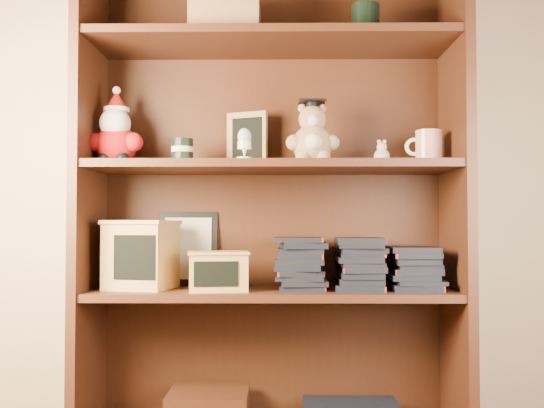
{
  "coord_description": "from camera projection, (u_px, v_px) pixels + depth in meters",
  "views": [
    {
      "loc": [
        -0.18,
        -0.72,
        0.75
      ],
      "look_at": [
        -0.2,
        1.3,
        0.82
      ],
      "focal_mm": 42.0,
      "sensor_mm": 36.0,
      "label": 1
    }
  ],
  "objects": [
    {
      "name": "book_stack_right",
      "position": [
        414.0,
        269.0,
        2.01
      ],
      "size": [
        0.14,
        0.2,
        0.13
      ],
      "color": "black",
      "rests_on": "shelf_lower"
    },
    {
      "name": "shelf_lower",
      "position": [
        272.0,
        293.0,
        2.02
      ],
      "size": [
        1.14,
        0.33,
        0.02
      ],
      "color": "#412012",
      "rests_on": "ground"
    },
    {
      "name": "bookcase",
      "position": [
        271.0,
        217.0,
        2.07
      ],
      "size": [
        1.2,
        0.35,
        1.6
      ],
      "color": "#412012",
      "rests_on": "ground"
    },
    {
      "name": "pink_figurine",
      "position": [
        382.0,
        154.0,
        2.03
      ],
      "size": [
        0.05,
        0.05,
        0.08
      ],
      "color": "beige",
      "rests_on": "shelf_upper"
    },
    {
      "name": "grad_teddy_bear",
      "position": [
        312.0,
        139.0,
        2.02
      ],
      "size": [
        0.17,
        0.15,
        0.21
      ],
      "color": "tan",
      "rests_on": "shelf_upper"
    },
    {
      "name": "chalkboard_plaque",
      "position": [
        247.0,
        140.0,
        2.15
      ],
      "size": [
        0.14,
        0.11,
        0.18
      ],
      "color": "#9E7547",
      "rests_on": "shelf_upper"
    },
    {
      "name": "teachers_tin",
      "position": [
        182.0,
        151.0,
        2.03
      ],
      "size": [
        0.07,
        0.07,
        0.08
      ],
      "color": "black",
      "rests_on": "shelf_upper"
    },
    {
      "name": "certificate_frame",
      "position": [
        188.0,
        248.0,
        2.16
      ],
      "size": [
        0.2,
        0.05,
        0.25
      ],
      "color": "black",
      "rests_on": "shelf_lower"
    },
    {
      "name": "santa_plush",
      "position": [
        116.0,
        134.0,
        2.03
      ],
      "size": [
        0.18,
        0.13,
        0.26
      ],
      "color": "#A50F0F",
      "rests_on": "shelf_upper"
    },
    {
      "name": "treats_box",
      "position": [
        141.0,
        254.0,
        2.02
      ],
      "size": [
        0.24,
        0.24,
        0.22
      ],
      "color": "tan",
      "rests_on": "shelf_lower"
    },
    {
      "name": "shelf_upper",
      "position": [
        272.0,
        167.0,
        2.03
      ],
      "size": [
        1.14,
        0.33,
        0.02
      ],
      "color": "#412012",
      "rests_on": "ground"
    },
    {
      "name": "egg_cup",
      "position": [
        244.0,
        143.0,
        1.96
      ],
      "size": [
        0.05,
        0.05,
        0.1
      ],
      "color": "white",
      "rests_on": "shelf_upper"
    },
    {
      "name": "pencils_box",
      "position": [
        218.0,
        271.0,
        1.95
      ],
      "size": [
        0.2,
        0.16,
        0.12
      ],
      "color": "tan",
      "rests_on": "shelf_lower"
    },
    {
      "name": "teacher_mug",
      "position": [
        428.0,
        147.0,
        2.02
      ],
      "size": [
        0.12,
        0.08,
        0.1
      ],
      "color": "silver",
      "rests_on": "shelf_upper"
    },
    {
      "name": "book_stack_left",
      "position": [
        301.0,
        264.0,
        2.02
      ],
      "size": [
        0.14,
        0.2,
        0.16
      ],
      "color": "black",
      "rests_on": "shelf_lower"
    },
    {
      "name": "book_stack_mid",
      "position": [
        360.0,
        264.0,
        2.01
      ],
      "size": [
        0.14,
        0.2,
        0.16
      ],
      "color": "black",
      "rests_on": "shelf_lower"
    }
  ]
}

